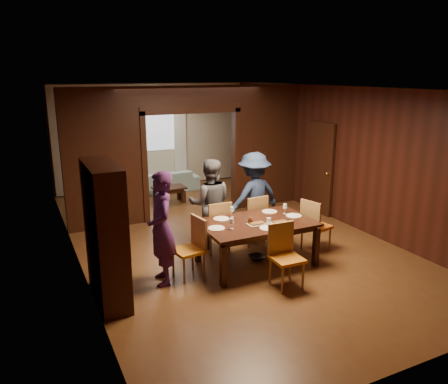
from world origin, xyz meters
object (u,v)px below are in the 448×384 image
person_purple (161,228)px  chair_far_l (216,226)px  dining_table (256,243)px  chair_left (188,248)px  chair_near (287,257)px  person_navy (254,197)px  chair_right (317,225)px  chair_far_r (252,219)px  sofa (163,181)px  person_grey (210,204)px  hutch (105,234)px  coffee_table (169,195)px

person_purple → chair_far_l: bearing=127.4°
dining_table → chair_left: size_ratio=1.95×
person_purple → chair_near: (1.65, -0.96, -0.40)m
chair_left → chair_far_l: bearing=123.7°
person_navy → dining_table: bearing=55.1°
chair_right → chair_far_l: 1.84m
chair_far_r → chair_left: bearing=22.7°
dining_table → sofa: bearing=89.5°
person_grey → chair_far_l: (0.00, -0.26, -0.35)m
dining_table → chair_left: (-1.22, 0.04, 0.10)m
person_purple → sofa: person_purple is taller
chair_left → person_grey: bearing=132.2°
sofa → chair_far_r: (0.34, -4.37, 0.20)m
person_navy → dining_table: 1.23m
dining_table → chair_far_r: 0.94m
person_navy → hutch: hutch is taller
chair_far_l → chair_near: same height
dining_table → coffee_table: (-0.14, 4.13, -0.18)m
person_navy → chair_near: bearing=67.3°
sofa → dining_table: dining_table is taller
person_grey → coffee_table: size_ratio=2.09×
person_purple → chair_near: size_ratio=1.83×
person_grey → chair_far_l: person_grey is taller
coffee_table → chair_far_r: chair_far_r is taller
coffee_table → chair_left: 4.24m
coffee_table → hutch: (-2.36, -4.26, 0.80)m
person_purple → chair_right: person_purple is taller
coffee_table → chair_far_r: 3.34m
person_purple → chair_right: 2.97m
chair_far_l → chair_near: (0.39, -1.71, 0.00)m
person_purple → chair_left: size_ratio=1.83×
chair_left → chair_near: size_ratio=1.00×
coffee_table → chair_near: 5.06m
chair_right → chair_far_l: (-1.68, 0.73, 0.00)m
chair_left → person_navy: bearing=110.8°
person_grey → chair_right: person_grey is taller
person_grey → chair_far_r: bearing=-172.4°
person_navy → coffee_table: person_navy is taller
dining_table → chair_far_l: 0.88m
person_grey → person_navy: size_ratio=0.97×
person_navy → coffee_table: bearing=-86.0°
chair_left → chair_far_l: (0.83, 0.75, 0.00)m
chair_right → chair_near: (-1.29, -0.97, 0.00)m
chair_near → hutch: (-2.51, 0.79, 0.52)m
person_navy → chair_near: size_ratio=1.78×
chair_left → chair_far_l: same height
chair_right → chair_far_r: bearing=34.6°
chair_right → dining_table: bearing=77.9°
person_grey → hutch: hutch is taller
coffee_table → chair_far_l: (-0.24, -3.34, 0.28)m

